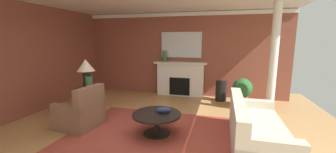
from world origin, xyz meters
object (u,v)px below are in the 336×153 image
(armchair_near_window, at_px, (81,114))
(side_table, at_px, (88,100))
(fireplace, at_px, (180,80))
(coffee_table, at_px, (157,119))
(vase_tall_corner, at_px, (221,91))
(sofa, at_px, (255,131))
(vase_mantel_left, at_px, (165,56))
(potted_plant, at_px, (242,90))
(table_lamp, at_px, (86,68))
(vase_on_side_table, at_px, (89,83))
(mantel_mirror, at_px, (181,45))

(armchair_near_window, relative_size, side_table, 1.36)
(fireplace, bearing_deg, coffee_table, -87.53)
(vase_tall_corner, bearing_deg, sofa, -77.69)
(sofa, height_order, vase_mantel_left, vase_mantel_left)
(side_table, relative_size, vase_mantel_left, 1.79)
(sofa, xyz_separation_m, vase_mantel_left, (-2.56, 3.09, 1.07))
(sofa, relative_size, vase_tall_corner, 3.29)
(vase_tall_corner, height_order, potted_plant, potted_plant)
(coffee_table, distance_m, potted_plant, 3.02)
(sofa, relative_size, coffee_table, 2.10)
(sofa, relative_size, armchair_near_window, 2.21)
(table_lamp, relative_size, vase_tall_corner, 1.17)
(coffee_table, distance_m, side_table, 2.18)
(armchair_near_window, height_order, table_lamp, table_lamp)
(armchair_near_window, height_order, vase_on_side_table, vase_on_side_table)
(mantel_mirror, relative_size, vase_on_side_table, 4.14)
(vase_mantel_left, bearing_deg, vase_tall_corner, -7.35)
(fireplace, relative_size, sofa, 0.86)
(fireplace, xyz_separation_m, armchair_near_window, (-1.60, -3.19, -0.25))
(fireplace, distance_m, mantel_mirror, 1.21)
(fireplace, relative_size, table_lamp, 2.40)
(fireplace, relative_size, vase_on_side_table, 5.35)
(sofa, height_order, coffee_table, sofa)
(coffee_table, height_order, side_table, side_table)
(coffee_table, bearing_deg, vase_mantel_left, 102.60)
(sofa, relative_size, potted_plant, 2.53)
(coffee_table, bearing_deg, table_lamp, 162.48)
(vase_mantel_left, bearing_deg, potted_plant, -14.99)
(sofa, bearing_deg, coffee_table, 179.06)
(fireplace, distance_m, potted_plant, 2.12)
(vase_tall_corner, relative_size, potted_plant, 0.77)
(vase_mantel_left, bearing_deg, side_table, -120.06)
(mantel_mirror, distance_m, coffee_table, 3.53)
(coffee_table, bearing_deg, sofa, -0.94)
(coffee_table, xyz_separation_m, potted_plant, (1.85, 2.38, 0.16))
(sofa, distance_m, potted_plant, 2.42)
(armchair_near_window, xyz_separation_m, coffee_table, (1.74, 0.08, 0.03))
(sofa, xyz_separation_m, potted_plant, (-0.02, 2.41, 0.19))
(side_table, bearing_deg, coffee_table, -17.52)
(vase_on_side_table, bearing_deg, sofa, -8.48)
(side_table, relative_size, vase_on_side_table, 2.08)
(sofa, relative_size, side_table, 3.00)
(sofa, bearing_deg, potted_plant, 90.47)
(sofa, distance_m, armchair_near_window, 3.61)
(side_table, xyz_separation_m, table_lamp, (0.00, -0.00, 0.82))
(fireplace, xyz_separation_m, vase_tall_corner, (1.39, -0.30, -0.24))
(armchair_near_window, xyz_separation_m, vase_mantel_left, (1.05, 3.14, 1.06))
(mantel_mirror, bearing_deg, fireplace, -90.00)
(armchair_near_window, distance_m, table_lamp, 1.23)
(armchair_near_window, xyz_separation_m, vase_tall_corner, (2.99, 2.89, 0.01))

